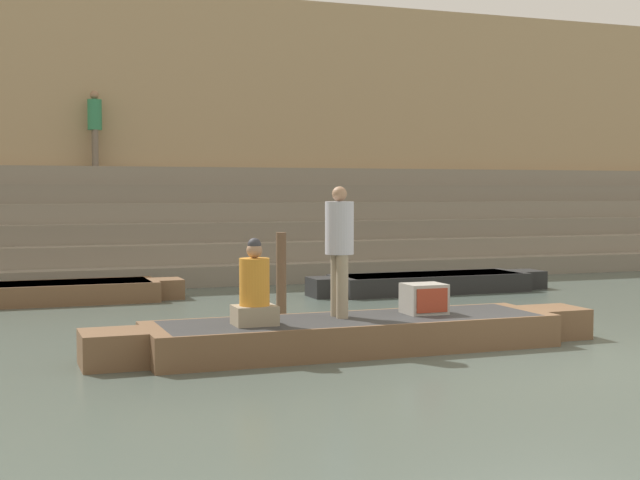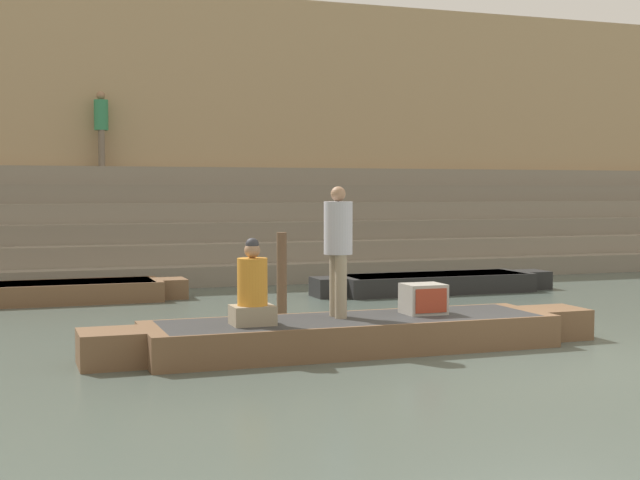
{
  "view_description": "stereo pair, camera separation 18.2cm",
  "coord_description": "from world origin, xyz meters",
  "views": [
    {
      "loc": [
        -6.02,
        -8.83,
        1.98
      ],
      "look_at": [
        -1.88,
        2.43,
        1.3
      ],
      "focal_mm": 50.0,
      "sensor_mm": 36.0,
      "label": 1
    },
    {
      "loc": [
        -5.84,
        -8.89,
        1.98
      ],
      "look_at": [
        -1.88,
        2.43,
        1.3
      ],
      "focal_mm": 50.0,
      "sensor_mm": 36.0,
      "label": 2
    }
  ],
  "objects": [
    {
      "name": "tv_set",
      "position": [
        -0.88,
        1.3,
        0.59
      ],
      "size": [
        0.51,
        0.45,
        0.38
      ],
      "rotation": [
        0.0,
        0.0,
        -0.03
      ],
      "color": "#9E998E",
      "rests_on": "rowboat_main"
    },
    {
      "name": "back_wall",
      "position": [
        0.0,
        13.03,
        3.33
      ],
      "size": [
        34.2,
        1.28,
        6.71
      ],
      "color": "tan",
      "rests_on": "ground"
    },
    {
      "name": "ghat_steps",
      "position": [
        0.0,
        11.12,
        0.91
      ],
      "size": [
        36.0,
        3.65,
        2.52
      ],
      "color": "gray",
      "rests_on": "ground"
    },
    {
      "name": "mooring_post",
      "position": [
        -2.24,
        3.02,
        0.69
      ],
      "size": [
        0.14,
        0.14,
        1.38
      ],
      "primitive_type": "cylinder",
      "color": "brown",
      "rests_on": "ground"
    },
    {
      "name": "ground_plane",
      "position": [
        0.0,
        0.0,
        0.0
      ],
      "size": [
        120.0,
        120.0,
        0.0
      ],
      "primitive_type": "plane",
      "color": "#47544C"
    },
    {
      "name": "rowboat_main",
      "position": [
        -1.88,
        1.23,
        0.21
      ],
      "size": [
        6.55,
        1.45,
        0.4
      ],
      "rotation": [
        0.0,
        0.0,
        -0.02
      ],
      "color": "brown",
      "rests_on": "ground"
    },
    {
      "name": "moored_boat_shore",
      "position": [
        1.88,
        6.5,
        0.19
      ],
      "size": [
        4.89,
        1.21,
        0.36
      ],
      "rotation": [
        0.0,
        0.0,
        -0.07
      ],
      "color": "black",
      "rests_on": "ground"
    },
    {
      "name": "person_standing",
      "position": [
        -2.01,
        1.38,
        1.33
      ],
      "size": [
        0.35,
        0.35,
        1.62
      ],
      "rotation": [
        0.0,
        0.0,
        -0.14
      ],
      "color": "gray",
      "rests_on": "rowboat_main"
    },
    {
      "name": "moored_boat_distant",
      "position": [
        -4.97,
        7.31,
        0.19
      ],
      "size": [
        4.34,
        1.21,
        0.36
      ],
      "rotation": [
        0.0,
        0.0,
        -0.06
      ],
      "color": "brown",
      "rests_on": "ground"
    },
    {
      "name": "person_on_steps",
      "position": [
        -3.8,
        12.13,
        3.51
      ],
      "size": [
        0.32,
        0.32,
        1.72
      ],
      "rotation": [
        0.0,
        0.0,
        1.13
      ],
      "color": "#756656",
      "rests_on": "ghat_steps"
    },
    {
      "name": "person_rowing",
      "position": [
        -3.17,
        1.12,
        0.8
      ],
      "size": [
        0.5,
        0.39,
        1.02
      ],
      "rotation": [
        0.0,
        0.0,
        -0.0
      ],
      "color": "gray",
      "rests_on": "rowboat_main"
    }
  ]
}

